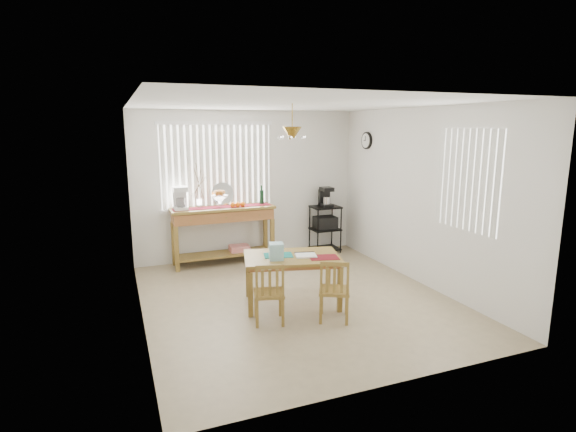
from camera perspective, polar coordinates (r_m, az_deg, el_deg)
name	(u,v)px	position (r m, az deg, el deg)	size (l,w,h in m)	color
ground	(296,299)	(6.27, 0.99, -10.50)	(4.00, 4.50, 0.01)	tan
room_shell	(296,176)	(5.87, 1.02, 5.13)	(4.20, 4.70, 2.70)	white
sideboard	(224,221)	(7.72, -8.16, -0.66)	(1.75, 0.49, 0.98)	olive
sideboard_items	(206,199)	(7.61, -10.39, 2.16)	(1.66, 0.42, 0.75)	maroon
wire_cart	(325,224)	(8.42, 4.74, -1.08)	(0.51, 0.41, 0.87)	black
cart_items	(325,197)	(8.33, 4.77, 2.38)	(0.21, 0.25, 0.36)	black
dining_table	(292,261)	(5.91, 0.50, -5.78)	(1.39, 1.07, 0.66)	olive
table_items	(284,252)	(5.75, -0.54, -4.65)	(0.94, 0.65, 0.21)	#157973
chair_left	(269,293)	(5.41, -2.42, -9.78)	(0.43, 0.43, 0.77)	olive
chair_right	(334,291)	(5.50, 5.90, -9.40)	(0.49, 0.49, 0.78)	olive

